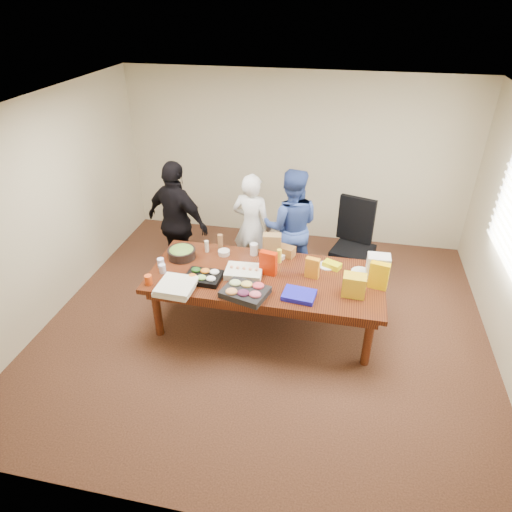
% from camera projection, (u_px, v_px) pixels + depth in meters
% --- Properties ---
extents(floor, '(5.50, 5.00, 0.02)m').
position_uv_depth(floor, '(265.00, 324.00, 5.77)').
color(floor, '#47301E').
rests_on(floor, ground).
extents(ceiling, '(5.50, 5.00, 0.02)m').
position_uv_depth(ceiling, '(268.00, 108.00, 4.36)').
color(ceiling, white).
rests_on(ceiling, wall_back).
extents(wall_back, '(5.50, 0.04, 2.70)m').
position_uv_depth(wall_back, '(295.00, 159.00, 7.16)').
color(wall_back, beige).
rests_on(wall_back, floor).
extents(wall_front, '(5.50, 0.04, 2.70)m').
position_uv_depth(wall_front, '(197.00, 405.00, 2.97)').
color(wall_front, beige).
rests_on(wall_front, floor).
extents(wall_left, '(0.04, 5.00, 2.70)m').
position_uv_depth(wall_left, '(48.00, 210.00, 5.55)').
color(wall_left, beige).
rests_on(wall_left, floor).
extents(window_blinds, '(0.04, 1.36, 1.00)m').
position_uv_depth(window_blinds, '(511.00, 218.00, 5.02)').
color(window_blinds, beige).
rests_on(window_blinds, wall_right).
extents(conference_table, '(2.80, 1.20, 0.75)m').
position_uv_depth(conference_table, '(265.00, 300.00, 5.57)').
color(conference_table, '#4C1C0F').
rests_on(conference_table, floor).
extents(office_chair, '(0.77, 0.77, 1.20)m').
position_uv_depth(office_chair, '(353.00, 248.00, 6.23)').
color(office_chair, black).
rests_on(office_chair, floor).
extents(person_center, '(0.64, 0.48, 1.59)m').
position_uv_depth(person_center, '(252.00, 227.00, 6.36)').
color(person_center, white).
rests_on(person_center, floor).
extents(person_right, '(0.89, 0.73, 1.69)m').
position_uv_depth(person_right, '(291.00, 227.00, 6.25)').
color(person_right, '#2F468B').
rests_on(person_right, floor).
extents(person_left, '(1.12, 0.78, 1.77)m').
position_uv_depth(person_left, '(178.00, 223.00, 6.27)').
color(person_left, black).
rests_on(person_left, floor).
extents(veggie_tray, '(0.42, 0.33, 0.06)m').
position_uv_depth(veggie_tray, '(204.00, 277.00, 5.28)').
color(veggie_tray, black).
rests_on(veggie_tray, conference_table).
extents(fruit_tray, '(0.57, 0.50, 0.07)m').
position_uv_depth(fruit_tray, '(245.00, 292.00, 5.02)').
color(fruit_tray, black).
rests_on(fruit_tray, conference_table).
extents(sheet_cake, '(0.45, 0.35, 0.08)m').
position_uv_depth(sheet_cake, '(244.00, 272.00, 5.37)').
color(sheet_cake, '#EBEACD').
rests_on(sheet_cake, conference_table).
extents(salad_bowl, '(0.45, 0.45, 0.12)m').
position_uv_depth(salad_bowl, '(182.00, 253.00, 5.70)').
color(salad_bowl, black).
rests_on(salad_bowl, conference_table).
extents(chip_bag_blue, '(0.38, 0.30, 0.05)m').
position_uv_depth(chip_bag_blue, '(299.00, 295.00, 4.99)').
color(chip_bag_blue, '#1B19C0').
rests_on(chip_bag_blue, conference_table).
extents(chip_bag_red, '(0.22, 0.12, 0.30)m').
position_uv_depth(chip_bag_red, '(268.00, 263.00, 5.33)').
color(chip_bag_red, '#C22402').
rests_on(chip_bag_red, conference_table).
extents(chip_bag_yellow, '(0.23, 0.13, 0.33)m').
position_uv_depth(chip_bag_yellow, '(379.00, 276.00, 5.08)').
color(chip_bag_yellow, '#FABE01').
rests_on(chip_bag_yellow, conference_table).
extents(chip_bag_orange, '(0.18, 0.11, 0.26)m').
position_uv_depth(chip_bag_orange, '(312.00, 268.00, 5.28)').
color(chip_bag_orange, orange).
rests_on(chip_bag_orange, conference_table).
extents(mayo_jar, '(0.12, 0.12, 0.16)m').
position_uv_depth(mayo_jar, '(254.00, 249.00, 5.75)').
color(mayo_jar, white).
rests_on(mayo_jar, conference_table).
extents(mustard_bottle, '(0.08, 0.08, 0.18)m').
position_uv_depth(mustard_bottle, '(279.00, 256.00, 5.59)').
color(mustard_bottle, yellow).
rests_on(mustard_bottle, conference_table).
extents(dressing_bottle, '(0.09, 0.09, 0.22)m').
position_uv_depth(dressing_bottle, '(220.00, 242.00, 5.84)').
color(dressing_bottle, brown).
rests_on(dressing_bottle, conference_table).
extents(ranch_bottle, '(0.06, 0.06, 0.16)m').
position_uv_depth(ranch_bottle, '(207.00, 246.00, 5.81)').
color(ranch_bottle, beige).
rests_on(ranch_bottle, conference_table).
extents(banana_bunch, '(0.25, 0.20, 0.07)m').
position_uv_depth(banana_bunch, '(332.00, 265.00, 5.50)').
color(banana_bunch, '#E9E609').
rests_on(banana_bunch, conference_table).
extents(bread_loaf, '(0.36, 0.24, 0.13)m').
position_uv_depth(bread_loaf, '(282.00, 250.00, 5.76)').
color(bread_loaf, brown).
rests_on(bread_loaf, conference_table).
extents(kraft_bag, '(0.24, 0.16, 0.30)m').
position_uv_depth(kraft_bag, '(272.00, 245.00, 5.70)').
color(kraft_bag, olive).
rests_on(kraft_bag, conference_table).
extents(red_cup, '(0.09, 0.09, 0.12)m').
position_uv_depth(red_cup, '(148.00, 280.00, 5.19)').
color(red_cup, '#D74713').
rests_on(red_cup, conference_table).
extents(clear_cup_a, '(0.09, 0.09, 0.11)m').
position_uv_depth(clear_cup_a, '(162.00, 269.00, 5.40)').
color(clear_cup_a, silver).
rests_on(clear_cup_a, conference_table).
extents(clear_cup_b, '(0.09, 0.09, 0.12)m').
position_uv_depth(clear_cup_b, '(161.00, 263.00, 5.51)').
color(clear_cup_b, white).
rests_on(clear_cup_b, conference_table).
extents(pizza_box_lower, '(0.43, 0.43, 0.05)m').
position_uv_depth(pizza_box_lower, '(176.00, 288.00, 5.11)').
color(pizza_box_lower, white).
rests_on(pizza_box_lower, conference_table).
extents(pizza_box_upper, '(0.42, 0.42, 0.05)m').
position_uv_depth(pizza_box_upper, '(177.00, 285.00, 5.07)').
color(pizza_box_upper, silver).
rests_on(pizza_box_upper, pizza_box_lower).
extents(plate_a, '(0.29, 0.29, 0.01)m').
position_uv_depth(plate_a, '(361.00, 272.00, 5.43)').
color(plate_a, white).
rests_on(plate_a, conference_table).
extents(plate_b, '(0.23, 0.23, 0.01)m').
position_uv_depth(plate_b, '(327.00, 266.00, 5.55)').
color(plate_b, white).
rests_on(plate_b, conference_table).
extents(dip_bowl_a, '(0.17, 0.17, 0.06)m').
position_uv_depth(dip_bowl_a, '(280.00, 256.00, 5.71)').
color(dip_bowl_a, beige).
rests_on(dip_bowl_a, conference_table).
extents(dip_bowl_b, '(0.18, 0.18, 0.06)m').
position_uv_depth(dip_bowl_b, '(224.00, 253.00, 5.77)').
color(dip_bowl_b, beige).
rests_on(dip_bowl_b, conference_table).
extents(grocery_bag_white, '(0.26, 0.19, 0.28)m').
position_uv_depth(grocery_bag_white, '(378.00, 266.00, 5.29)').
color(grocery_bag_white, white).
rests_on(grocery_bag_white, conference_table).
extents(grocery_bag_yellow, '(0.26, 0.19, 0.25)m').
position_uv_depth(grocery_bag_yellow, '(354.00, 285.00, 4.97)').
color(grocery_bag_yellow, yellow).
rests_on(grocery_bag_yellow, conference_table).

